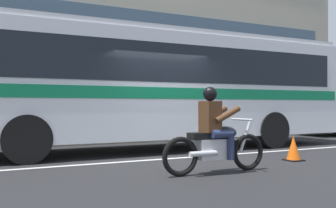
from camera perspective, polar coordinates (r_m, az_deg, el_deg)
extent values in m
plane|color=black|center=(9.59, -0.92, -7.57)|extent=(60.00, 60.00, 0.00)
cube|color=gray|center=(14.32, -9.98, -4.83)|extent=(28.00, 3.80, 0.15)
cube|color=silver|center=(9.06, 0.76, -7.97)|extent=(26.60, 0.14, 0.01)
cube|color=#384C60|center=(16.42, -11.91, 11.86)|extent=(25.76, 0.10, 1.40)
cube|color=silver|center=(10.78, -1.80, 2.46)|extent=(11.42, 2.57, 2.70)
cube|color=black|center=(10.82, -1.80, 5.37)|extent=(10.51, 2.61, 0.96)
cube|color=#0F7247|center=(10.77, -1.80, 1.40)|extent=(11.19, 2.60, 0.28)
cube|color=#BABCC3|center=(10.94, -1.80, 9.86)|extent=(11.19, 2.44, 0.16)
cylinder|color=black|center=(8.66, -20.04, -4.89)|extent=(1.04, 0.30, 1.04)
cylinder|color=black|center=(11.56, 15.04, -3.71)|extent=(1.04, 0.30, 1.04)
torus|color=black|center=(7.55, 11.65, -6.92)|extent=(0.69, 0.10, 0.69)
torus|color=black|center=(6.76, 1.82, -7.71)|extent=(0.69, 0.10, 0.69)
cube|color=silver|center=(7.09, 6.67, -6.55)|extent=(0.64, 0.29, 0.36)
ellipsoid|color=black|center=(7.20, 8.34, -4.21)|extent=(0.48, 0.29, 0.24)
cube|color=black|center=(6.96, 5.28, -4.68)|extent=(0.56, 0.27, 0.12)
cylinder|color=silver|center=(7.48, 11.29, -4.67)|extent=(0.28, 0.06, 0.58)
cylinder|color=silver|center=(7.42, 10.79, -2.24)|extent=(0.05, 0.64, 0.04)
cylinder|color=silver|center=(6.80, 5.27, -7.24)|extent=(0.55, 0.10, 0.09)
cube|color=#4C2D19|center=(7.01, 6.19, -1.86)|extent=(0.28, 0.36, 0.56)
sphere|color=black|center=(7.01, 6.19, 1.49)|extent=(0.26, 0.26, 0.26)
cylinder|color=#232D4C|center=(7.25, 6.36, -4.18)|extent=(0.42, 0.16, 0.15)
cylinder|color=#232D4C|center=(7.37, 7.55, -5.99)|extent=(0.13, 0.13, 0.46)
cylinder|color=#232D4C|center=(6.95, 7.96, -4.35)|extent=(0.42, 0.16, 0.15)
cylinder|color=#232D4C|center=(7.08, 9.18, -6.23)|extent=(0.13, 0.13, 0.46)
cylinder|color=#4C2D19|center=(7.31, 6.93, -1.48)|extent=(0.52, 0.12, 0.32)
cylinder|color=#4C2D19|center=(6.98, 8.73, -1.54)|extent=(0.52, 0.12, 0.32)
cone|color=#EA590F|center=(9.10, 17.92, -6.21)|extent=(0.32, 0.32, 0.55)
cube|color=black|center=(9.13, 17.93, -7.83)|extent=(0.36, 0.36, 0.03)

